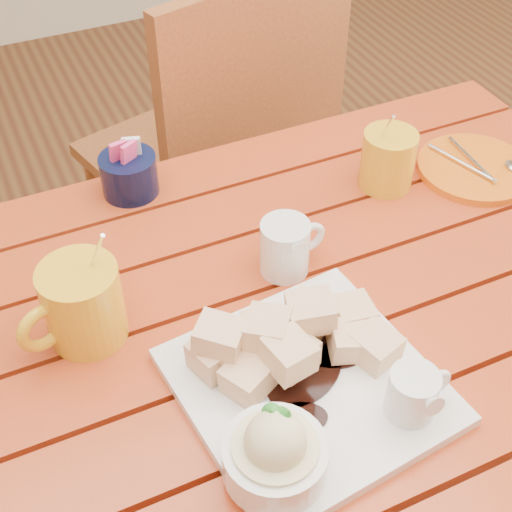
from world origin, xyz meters
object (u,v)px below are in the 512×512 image
dessert_plate (301,388)px  coffee_mug_right (389,158)px  coffee_mug_left (81,304)px  chair_far (224,149)px  orange_saucer (476,168)px  table (284,368)px

dessert_plate → coffee_mug_right: 0.45m
coffee_mug_left → chair_far: chair_far is taller
coffee_mug_left → orange_saucer: bearing=-12.5°
table → orange_saucer: orange_saucer is taller
coffee_mug_right → table: bearing=-166.1°
table → chair_far: (0.19, 0.67, -0.11)m
coffee_mug_left → coffee_mug_right: (0.51, 0.11, -0.01)m
coffee_mug_right → orange_saucer: bearing=-34.4°
coffee_mug_left → table: bearing=-37.0°
coffee_mug_right → orange_saucer: size_ratio=0.75×
table → dessert_plate: 0.20m
orange_saucer → coffee_mug_left: bearing=-173.5°
dessert_plate → chair_far: 0.87m
coffee_mug_right → chair_far: bearing=78.8°
coffee_mug_left → chair_far: bearing=35.1°
table → coffee_mug_right: (0.27, 0.19, 0.16)m
coffee_mug_left → orange_saucer: size_ratio=0.89×
table → dessert_plate: (-0.05, -0.13, 0.14)m
dessert_plate → orange_saucer: bearing=31.3°
coffee_mug_left → coffee_mug_right: 0.53m
orange_saucer → chair_far: chair_far is taller
coffee_mug_left → coffee_mug_right: coffee_mug_left is taller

